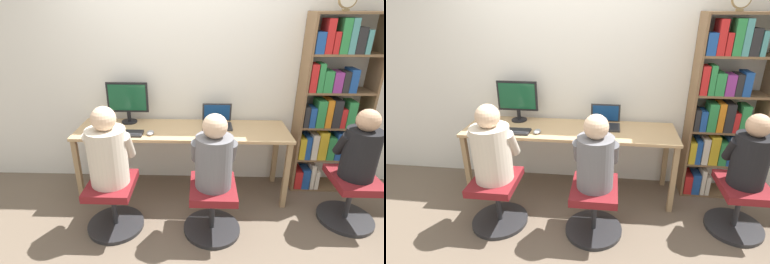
% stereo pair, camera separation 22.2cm
% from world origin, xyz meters
% --- Properties ---
extents(ground_plane, '(14.00, 14.00, 0.00)m').
position_xyz_m(ground_plane, '(0.00, 0.00, 0.00)').
color(ground_plane, brown).
extents(wall_back, '(10.00, 0.05, 2.60)m').
position_xyz_m(wall_back, '(0.00, 0.64, 1.30)').
color(wall_back, silver).
rests_on(wall_back, ground_plane).
extents(desk, '(2.20, 0.58, 0.77)m').
position_xyz_m(desk, '(0.00, 0.29, 0.69)').
color(desk, tan).
rests_on(desk, ground_plane).
extents(desktop_monitor, '(0.44, 0.17, 0.45)m').
position_xyz_m(desktop_monitor, '(-0.60, 0.47, 1.01)').
color(desktop_monitor, black).
rests_on(desktop_monitor, desk).
extents(laptop, '(0.31, 0.26, 0.23)m').
position_xyz_m(laptop, '(0.36, 0.39, 0.81)').
color(laptop, '#2D2D30').
rests_on(laptop, desk).
extents(keyboard, '(0.45, 0.15, 0.03)m').
position_xyz_m(keyboard, '(-0.61, 0.13, 0.78)').
color(keyboard, '#232326').
rests_on(keyboard, desk).
extents(computer_mouse_by_keyboard, '(0.07, 0.11, 0.04)m').
position_xyz_m(computer_mouse_by_keyboard, '(-0.31, 0.14, 0.78)').
color(computer_mouse_by_keyboard, '#99999E').
rests_on(computer_mouse_by_keyboard, desk).
extents(office_chair_left, '(0.53, 0.53, 0.50)m').
position_xyz_m(office_chair_left, '(-0.61, -0.32, 0.27)').
color(office_chair_left, '#262628').
rests_on(office_chair_left, ground_plane).
extents(office_chair_right, '(0.53, 0.53, 0.50)m').
position_xyz_m(office_chair_right, '(0.31, -0.34, 0.27)').
color(office_chair_right, '#262628').
rests_on(office_chair_right, ground_plane).
extents(person_at_monitor, '(0.42, 0.36, 0.71)m').
position_xyz_m(person_at_monitor, '(-0.61, -0.31, 0.80)').
color(person_at_monitor, beige).
rests_on(person_at_monitor, office_chair_left).
extents(person_at_laptop, '(0.39, 0.33, 0.66)m').
position_xyz_m(person_at_laptop, '(0.31, -0.34, 0.78)').
color(person_at_laptop, slate).
rests_on(person_at_laptop, office_chair_right).
extents(bookshelf, '(0.72, 0.28, 1.91)m').
position_xyz_m(bookshelf, '(1.53, 0.44, 0.95)').
color(bookshelf, brown).
rests_on(bookshelf, ground_plane).
extents(office_chair_side, '(0.53, 0.53, 0.50)m').
position_xyz_m(office_chair_side, '(1.63, -0.15, 0.27)').
color(office_chair_side, '#262628').
rests_on(office_chair_side, ground_plane).
extents(person_near_shelf, '(0.37, 0.32, 0.65)m').
position_xyz_m(person_near_shelf, '(1.63, -0.15, 0.78)').
color(person_near_shelf, black).
rests_on(person_near_shelf, office_chair_side).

